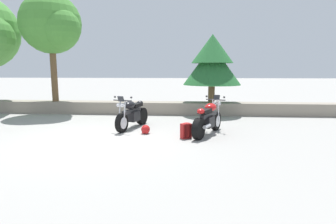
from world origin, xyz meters
The scene contains 8 objects.
ground_plane centered at (0.00, 0.00, 0.00)m, with size 120.00×120.00×0.00m, color gray.
stone_wall centered at (0.00, 4.80, 0.28)m, with size 36.00×0.80×0.55m, color gray.
motorcycle_black_near_left centered at (0.74, 1.66, 0.49)m, with size 0.89×2.02×1.18m.
motorcycle_red_centre centered at (3.30, 0.94, 0.49)m, with size 1.11×1.93×1.18m.
rider_backpack centered at (2.60, 0.38, 0.24)m, with size 0.35×0.34×0.47m.
rider_helmet centered at (1.33, 0.86, 0.14)m, with size 0.28×0.28×0.28m.
leafy_tree_mid_left centered at (-3.36, 4.62, 3.97)m, with size 2.79×2.66×4.82m.
pine_tree_mid_right centered at (3.70, 4.89, 2.39)m, with size 2.56×2.56×3.00m.
Camera 1 is at (2.66, -7.49, 2.00)m, focal length 29.20 mm.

